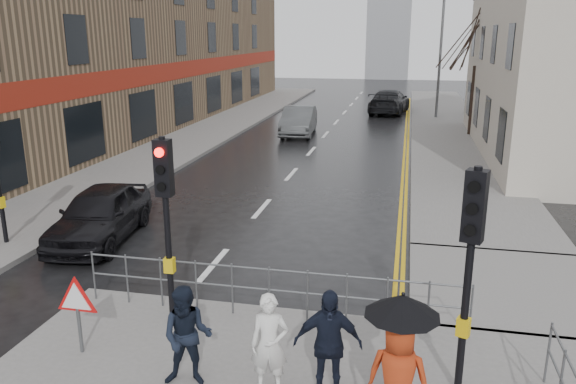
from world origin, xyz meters
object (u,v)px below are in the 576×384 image
at_px(car_parked, 100,214).
at_px(car_mid, 299,121).
at_px(pedestrian_d, 328,344).
at_px(pedestrian_a, 269,344).
at_px(pedestrian_b, 187,337).
at_px(pedestrian_with_umbrella, 399,359).

height_order(car_parked, car_mid, car_mid).
relative_size(pedestrian_d, car_parked, 0.40).
bearing_deg(pedestrian_a, pedestrian_b, 176.26).
relative_size(pedestrian_with_umbrella, car_parked, 0.48).
xyz_separation_m(pedestrian_d, car_mid, (-4.74, 22.20, -0.23)).
distance_m(pedestrian_with_umbrella, car_mid, 23.52).
xyz_separation_m(pedestrian_b, car_parked, (-4.69, 5.64, -0.22)).
bearing_deg(car_parked, pedestrian_b, -57.20).
distance_m(car_parked, car_mid, 16.81).
relative_size(pedestrian_b, car_parked, 0.38).
distance_m(pedestrian_b, pedestrian_d, 2.07).
xyz_separation_m(pedestrian_a, car_parked, (-5.92, 5.57, -0.20)).
bearing_deg(pedestrian_with_umbrella, pedestrian_d, 148.96).
xyz_separation_m(car_parked, car_mid, (2.01, 16.69, 0.04)).
distance_m(pedestrian_with_umbrella, pedestrian_d, 1.19).
relative_size(pedestrian_a, pedestrian_d, 0.92).
distance_m(pedestrian_b, car_parked, 7.34).
bearing_deg(pedestrian_b, pedestrian_a, -6.69).
bearing_deg(pedestrian_d, pedestrian_with_umbrella, -39.99).
xyz_separation_m(pedestrian_with_umbrella, pedestrian_d, (-1.00, 0.60, -0.27)).
bearing_deg(pedestrian_d, car_parked, 131.83).
xyz_separation_m(pedestrian_a, pedestrian_b, (-1.23, -0.07, 0.02)).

